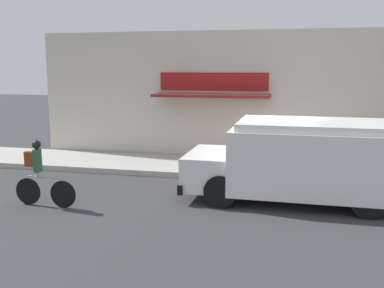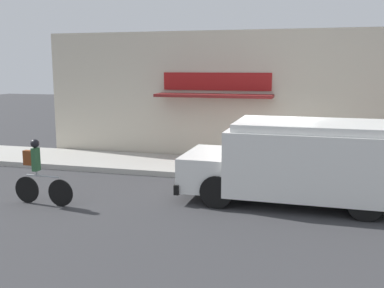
{
  "view_description": "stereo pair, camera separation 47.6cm",
  "coord_description": "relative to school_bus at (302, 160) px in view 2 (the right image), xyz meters",
  "views": [
    {
      "loc": [
        0.67,
        -12.69,
        3.33
      ],
      "look_at": [
        -2.21,
        -0.2,
        1.1
      ],
      "focal_mm": 42.0,
      "sensor_mm": 36.0,
      "label": 1
    },
    {
      "loc": [
        1.13,
        -12.57,
        3.33
      ],
      "look_at": [
        -2.21,
        -0.2,
        1.1
      ],
      "focal_mm": 42.0,
      "sensor_mm": 36.0,
      "label": 2
    }
  ],
  "objects": [
    {
      "name": "school_bus",
      "position": [
        0.0,
        0.0,
        0.0
      ],
      "size": [
        5.4,
        2.88,
        2.01
      ],
      "rotation": [
        0.0,
        0.0,
        -0.01
      ],
      "color": "white",
      "rests_on": "ground_plane"
    },
    {
      "name": "ground_plane",
      "position": [
        -0.94,
        1.48,
        -1.06
      ],
      "size": [
        70.0,
        70.0,
        0.0
      ],
      "primitive_type": "plane",
      "color": "#38383A"
    },
    {
      "name": "cyclist",
      "position": [
        -6.16,
        -1.86,
        -0.28
      ],
      "size": [
        1.61,
        0.21,
        1.6
      ],
      "rotation": [
        0.0,
        0.0,
        -0.04
      ],
      "color": "black",
      "rests_on": "ground_plane"
    },
    {
      "name": "sidewalk",
      "position": [
        -0.94,
        2.79,
        -0.97
      ],
      "size": [
        28.0,
        2.62,
        0.17
      ],
      "color": "#ADAAA3",
      "rests_on": "ground_plane"
    },
    {
      "name": "storefront",
      "position": [
        -1.01,
        4.24,
        1.22
      ],
      "size": [
        16.94,
        1.09,
        4.53
      ],
      "color": "beige",
      "rests_on": "ground_plane"
    }
  ]
}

